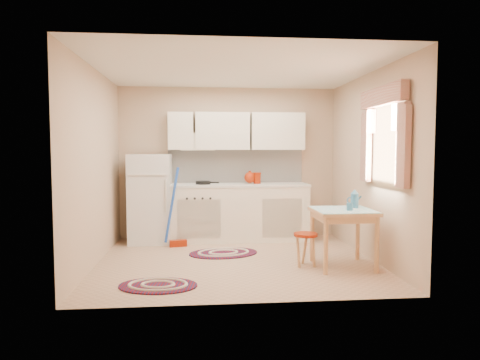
% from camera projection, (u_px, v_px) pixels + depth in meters
% --- Properties ---
extents(room_shell, '(3.64, 3.60, 2.52)m').
position_uv_depth(room_shell, '(246.00, 140.00, 5.82)').
color(room_shell, tan).
rests_on(room_shell, ground).
extents(fridge, '(0.65, 0.60, 1.40)m').
position_uv_depth(fridge, '(151.00, 199.00, 6.75)').
color(fridge, silver).
rests_on(fridge, ground).
extents(broom, '(0.30, 0.17, 1.20)m').
position_uv_depth(broom, '(178.00, 207.00, 6.45)').
color(broom, blue).
rests_on(broom, ground).
extents(base_cabinets, '(2.25, 0.60, 0.88)m').
position_uv_depth(base_cabinets, '(238.00, 213.00, 6.95)').
color(base_cabinets, white).
rests_on(base_cabinets, ground).
extents(countertop, '(2.27, 0.62, 0.04)m').
position_uv_depth(countertop, '(238.00, 185.00, 6.92)').
color(countertop, silver).
rests_on(countertop, base_cabinets).
extents(frying_pan, '(0.28, 0.28, 0.05)m').
position_uv_depth(frying_pan, '(203.00, 183.00, 6.81)').
color(frying_pan, black).
rests_on(frying_pan, countertop).
extents(red_kettle, '(0.23, 0.21, 0.20)m').
position_uv_depth(red_kettle, '(250.00, 178.00, 6.93)').
color(red_kettle, '#8F1E05').
rests_on(red_kettle, countertop).
extents(red_canister, '(0.12, 0.12, 0.16)m').
position_uv_depth(red_canister, '(257.00, 179.00, 6.94)').
color(red_canister, '#8F1E05').
rests_on(red_canister, countertop).
extents(table, '(0.72, 0.72, 0.72)m').
position_uv_depth(table, '(343.00, 238.00, 5.35)').
color(table, tan).
rests_on(table, ground).
extents(stool, '(0.34, 0.34, 0.42)m').
position_uv_depth(stool, '(306.00, 250.00, 5.39)').
color(stool, '#8F1E05').
rests_on(stool, ground).
extents(coffee_pot, '(0.15, 0.14, 0.25)m').
position_uv_depth(coffee_pot, '(355.00, 199.00, 5.45)').
color(coffee_pot, '#2E658E').
rests_on(coffee_pot, table).
extents(mug, '(0.08, 0.08, 0.10)m').
position_uv_depth(mug, '(350.00, 207.00, 5.22)').
color(mug, '#2E658E').
rests_on(mug, table).
extents(rug_center, '(1.06, 0.79, 0.02)m').
position_uv_depth(rug_center, '(223.00, 253.00, 6.05)').
color(rug_center, maroon).
rests_on(rug_center, ground).
extents(rug_left, '(0.91, 0.66, 0.02)m').
position_uv_depth(rug_left, '(158.00, 286.00, 4.59)').
color(rug_left, maroon).
rests_on(rug_left, ground).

